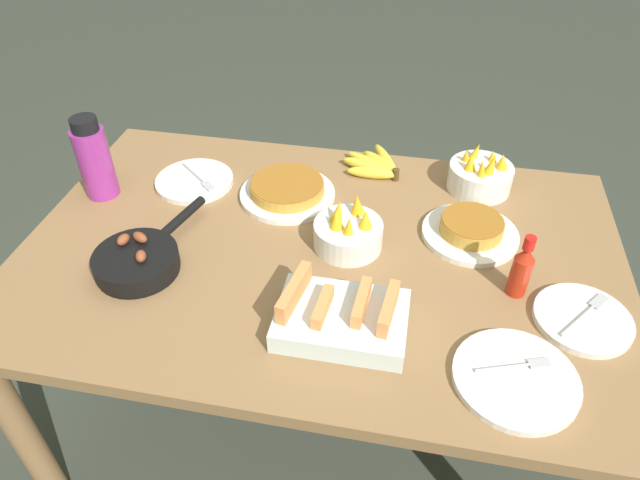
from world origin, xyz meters
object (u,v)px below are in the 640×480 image
at_px(empty_plate_far_left, 583,319).
at_px(fruit_bowl_mango, 348,232).
at_px(frittata_plate_center, 471,230).
at_px(skillet, 139,260).
at_px(fruit_bowl_citrus, 480,175).
at_px(melon_tray, 341,317).
at_px(frittata_plate_side, 287,190).
at_px(water_bottle, 94,159).
at_px(empty_plate_near_front, 195,181).
at_px(banana_bunch, 376,165).
at_px(empty_plate_far_right, 516,379).
at_px(hot_sauce_bottle, 522,269).

bearing_deg(empty_plate_far_left, fruit_bowl_mango, 163.69).
xyz_separation_m(frittata_plate_center, empty_plate_far_left, (0.24, -0.25, -0.01)).
relative_size(skillet, fruit_bowl_citrus, 2.02).
bearing_deg(fruit_bowl_mango, melon_tray, -84.26).
relative_size(frittata_plate_side, water_bottle, 1.14).
bearing_deg(melon_tray, water_bottle, 153.60).
bearing_deg(skillet, empty_plate_near_front, 15.73).
distance_m(banana_bunch, empty_plate_far_left, 0.73).
height_order(melon_tray, empty_plate_near_front, melon_tray).
height_order(melon_tray, empty_plate_far_right, melon_tray).
xyz_separation_m(frittata_plate_side, empty_plate_far_left, (0.74, -0.33, -0.01)).
relative_size(empty_plate_near_front, empty_plate_far_right, 0.90).
bearing_deg(fruit_bowl_mango, fruit_bowl_citrus, 44.33).
xyz_separation_m(frittata_plate_side, empty_plate_near_front, (-0.28, 0.01, -0.01)).
xyz_separation_m(skillet, empty_plate_near_front, (-0.00, 0.37, -0.02)).
bearing_deg(fruit_bowl_citrus, banana_bunch, 172.91).
bearing_deg(empty_plate_far_left, empty_plate_near_front, 161.22).
bearing_deg(empty_plate_far_left, fruit_bowl_citrus, 114.10).
bearing_deg(fruit_bowl_mango, empty_plate_far_right, -41.93).
distance_m(empty_plate_far_left, empty_plate_far_right, 0.25).
height_order(frittata_plate_center, water_bottle, water_bottle).
xyz_separation_m(frittata_plate_center, water_bottle, (-1.02, -0.00, 0.09)).
bearing_deg(skillet, hot_sauce_bottle, -68.79).
bearing_deg(empty_plate_far_right, melon_tray, 168.56).
xyz_separation_m(banana_bunch, water_bottle, (-0.75, -0.27, 0.09)).
bearing_deg(fruit_bowl_mango, skillet, -159.11).
bearing_deg(hot_sauce_bottle, fruit_bowl_citrus, 100.49).
height_order(frittata_plate_center, frittata_plate_side, frittata_plate_center).
bearing_deg(frittata_plate_side, fruit_bowl_mango, -41.38).
xyz_separation_m(frittata_plate_center, empty_plate_far_right, (0.08, -0.44, -0.01)).
bearing_deg(water_bottle, hot_sauce_bottle, -9.41).
bearing_deg(frittata_plate_center, empty_plate_near_front, 173.03).
height_order(frittata_plate_side, empty_plate_near_front, frittata_plate_side).
bearing_deg(fruit_bowl_citrus, water_bottle, -167.69).
bearing_deg(fruit_bowl_citrus, frittata_plate_center, -96.20).
bearing_deg(fruit_bowl_citrus, empty_plate_far_left, -65.90).
bearing_deg(frittata_plate_side, empty_plate_far_right, -41.75).
bearing_deg(fruit_bowl_mango, banana_bunch, 85.12).
xyz_separation_m(fruit_bowl_citrus, water_bottle, (-1.05, -0.23, 0.07)).
bearing_deg(empty_plate_far_right, skillet, 169.11).
bearing_deg(hot_sauce_bottle, empty_plate_far_right, -93.68).
bearing_deg(skillet, empty_plate_far_right, -85.49).
relative_size(frittata_plate_side, fruit_bowl_mango, 1.55).
height_order(fruit_bowl_citrus, hot_sauce_bottle, hot_sauce_bottle).
relative_size(melon_tray, empty_plate_near_front, 1.24).
xyz_separation_m(banana_bunch, frittata_plate_center, (0.27, -0.27, 0.00)).
height_order(empty_plate_near_front, empty_plate_far_right, same).
height_order(water_bottle, hot_sauce_bottle, water_bottle).
bearing_deg(skillet, fruit_bowl_citrus, -42.62).
distance_m(skillet, water_bottle, 0.37).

